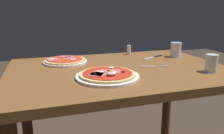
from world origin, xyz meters
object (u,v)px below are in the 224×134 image
(dining_table, at_px, (120,87))
(pizza_across_left, at_px, (65,61))
(salt_shaker, at_px, (129,50))
(pizza_foreground, at_px, (107,75))
(water_glass_far, at_px, (211,64))
(knife, at_px, (154,57))
(fork, at_px, (153,66))
(water_glass_near, at_px, (176,51))

(dining_table, relative_size, pizza_across_left, 4.58)
(salt_shaker, bearing_deg, pizza_foreground, -121.42)
(pizza_foreground, bearing_deg, salt_shaker, 58.58)
(pizza_across_left, relative_size, water_glass_far, 2.84)
(water_glass_far, bearing_deg, knife, 104.43)
(pizza_across_left, bearing_deg, fork, -28.65)
(dining_table, relative_size, water_glass_near, 12.16)
(knife, bearing_deg, pizza_foreground, -140.96)
(pizza_foreground, xyz_separation_m, water_glass_near, (0.59, 0.33, 0.03))
(water_glass_far, height_order, salt_shaker, water_glass_far)
(dining_table, relative_size, pizza_foreground, 3.96)
(pizza_across_left, distance_m, knife, 0.60)
(water_glass_near, distance_m, salt_shaker, 0.33)
(dining_table, bearing_deg, pizza_across_left, 142.06)
(pizza_foreground, distance_m, water_glass_near, 0.68)
(pizza_across_left, bearing_deg, water_glass_far, -31.90)
(pizza_across_left, xyz_separation_m, knife, (0.60, -0.02, -0.01))
(water_glass_near, xyz_separation_m, water_glass_far, (-0.04, -0.39, -0.00))
(dining_table, distance_m, water_glass_far, 0.51)
(salt_shaker, bearing_deg, pizza_across_left, -164.30)
(dining_table, height_order, knife, knife)
(fork, distance_m, salt_shaker, 0.39)
(pizza_foreground, relative_size, water_glass_near, 3.07)
(dining_table, distance_m, pizza_across_left, 0.38)
(water_glass_near, relative_size, knife, 0.55)
(water_glass_near, bearing_deg, fork, -143.39)
(knife, bearing_deg, water_glass_far, -75.57)
(water_glass_far, bearing_deg, salt_shaker, 112.30)
(knife, xyz_separation_m, salt_shaker, (-0.13, 0.16, 0.03))
(water_glass_near, xyz_separation_m, knife, (-0.15, 0.03, -0.04))
(water_glass_near, xyz_separation_m, fork, (-0.28, -0.21, -0.04))
(knife, bearing_deg, dining_table, -148.41)
(pizza_foreground, height_order, water_glass_near, water_glass_near)
(water_glass_far, distance_m, salt_shaker, 0.62)
(water_glass_near, relative_size, salt_shaker, 1.50)
(salt_shaker, bearing_deg, dining_table, -118.74)
(fork, bearing_deg, water_glass_far, -37.64)
(water_glass_near, relative_size, water_glass_far, 1.07)
(dining_table, relative_size, water_glass_far, 13.04)
(pizza_foreground, distance_m, salt_shaker, 0.60)
(dining_table, bearing_deg, knife, 31.59)
(fork, bearing_deg, salt_shaker, 89.40)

